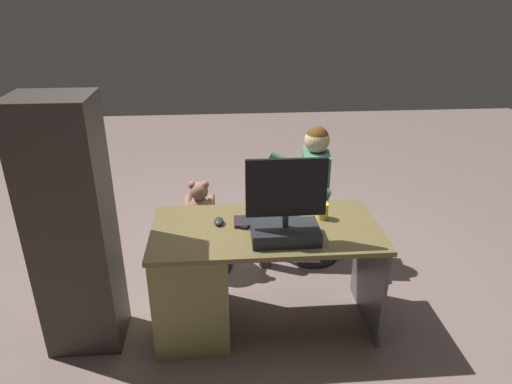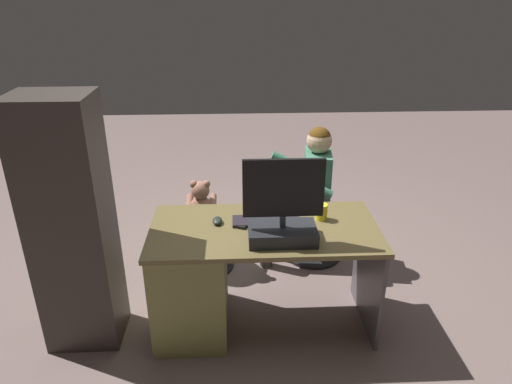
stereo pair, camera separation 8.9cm
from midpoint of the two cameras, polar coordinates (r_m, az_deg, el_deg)
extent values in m
plane|color=#735F5B|center=(3.62, 1.20, -11.06)|extent=(10.00, 10.00, 0.00)
cube|color=brown|center=(2.87, 1.91, -4.66)|extent=(1.41, 0.69, 0.03)
cube|color=olive|center=(3.06, -7.14, -10.77)|extent=(0.45, 0.63, 0.70)
cube|color=#4D494C|center=(3.18, 14.38, -9.96)|extent=(0.02, 0.62, 0.70)
cube|color=#212327|center=(2.71, 4.20, -5.11)|extent=(0.40, 0.24, 0.08)
cylinder|color=#333338|center=(2.68, 4.26, -3.64)|extent=(0.04, 0.04, 0.07)
cube|color=black|center=(2.58, 4.40, 0.47)|extent=(0.46, 0.02, 0.35)
cube|color=#19598C|center=(2.60, 4.36, 0.59)|extent=(0.42, 0.00, 0.31)
cube|color=black|center=(2.91, 2.11, -3.57)|extent=(0.42, 0.14, 0.02)
ellipsoid|color=#252B27|center=(2.90, -3.91, -3.55)|extent=(0.06, 0.10, 0.04)
cylinder|color=yellow|center=(2.97, 8.91, -2.44)|extent=(0.07, 0.07, 0.10)
cube|color=black|center=(2.89, -0.40, -3.82)|extent=(0.10, 0.16, 0.02)
cylinder|color=black|center=(3.83, -5.70, -8.80)|extent=(0.48, 0.48, 0.03)
cylinder|color=gray|center=(3.73, -5.81, -6.45)|extent=(0.04, 0.04, 0.34)
cylinder|color=navy|center=(3.63, -5.95, -3.74)|extent=(0.37, 0.37, 0.06)
ellipsoid|color=#9A6752|center=(3.58, -6.03, -1.98)|extent=(0.18, 0.15, 0.19)
sphere|color=#9A6752|center=(3.51, -6.14, 0.20)|extent=(0.14, 0.14, 0.14)
sphere|color=beige|center=(3.57, -6.08, 0.44)|extent=(0.05, 0.05, 0.05)
sphere|color=#9A6752|center=(3.49, -5.39, 0.99)|extent=(0.06, 0.06, 0.06)
sphere|color=#9A6752|center=(3.50, -6.96, 0.96)|extent=(0.06, 0.06, 0.06)
cylinder|color=#9A6752|center=(3.59, -4.60, -1.18)|extent=(0.05, 0.14, 0.10)
cylinder|color=#9A6752|center=(3.60, -7.46, -1.23)|extent=(0.05, 0.14, 0.10)
cylinder|color=#9A6752|center=(3.69, -5.18, -2.16)|extent=(0.06, 0.11, 0.06)
cylinder|color=#9A6752|center=(3.70, -6.64, -2.18)|extent=(0.06, 0.11, 0.06)
cylinder|color=black|center=(3.98, 7.62, -7.52)|extent=(0.46, 0.46, 0.03)
cylinder|color=gray|center=(3.88, 7.77, -5.23)|extent=(0.04, 0.04, 0.34)
cylinder|color=#574047|center=(3.79, 7.94, -2.60)|extent=(0.38, 0.38, 0.06)
cube|color=#3E7459|center=(3.67, 8.19, 1.23)|extent=(0.24, 0.34, 0.49)
sphere|color=tan|center=(3.56, 8.51, 6.23)|extent=(0.19, 0.19, 0.19)
sphere|color=#513410|center=(3.55, 8.53, 6.53)|extent=(0.18, 0.18, 0.18)
cylinder|color=#3E7459|center=(3.43, 7.06, 0.92)|extent=(0.39, 0.12, 0.23)
cylinder|color=#3E7459|center=(3.78, 5.37, 3.29)|extent=(0.39, 0.12, 0.23)
cylinder|color=#3C3C37|center=(3.64, 5.25, -2.79)|extent=(0.43, 0.16, 0.11)
cylinder|color=#3C3C37|center=(3.71, 1.97, -6.26)|extent=(0.10, 0.10, 0.43)
cylinder|color=#3C3C37|center=(3.79, 4.57, -1.60)|extent=(0.43, 0.16, 0.11)
cylinder|color=#3C3C37|center=(3.85, 1.44, -4.94)|extent=(0.10, 0.10, 0.43)
cube|color=#352E2A|center=(2.92, -20.89, -4.09)|extent=(0.44, 0.36, 1.58)
camera|label=1|loc=(0.04, -89.19, 0.37)|focal=32.51mm
camera|label=2|loc=(0.04, 90.81, -0.37)|focal=32.51mm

